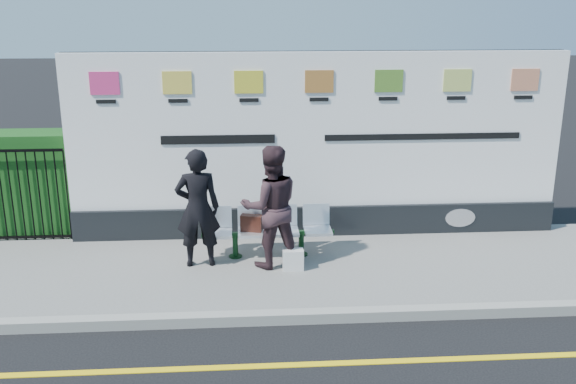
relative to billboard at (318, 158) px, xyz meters
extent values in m
plane|color=black|center=(-0.50, -3.85, -1.42)|extent=(80.00, 80.00, 0.00)
cube|color=slate|center=(-0.50, -1.35, -1.36)|extent=(14.00, 3.00, 0.12)
cube|color=gray|center=(-0.50, -2.85, -1.35)|extent=(14.00, 0.18, 0.14)
cube|color=yellow|center=(-0.50, -3.85, -1.42)|extent=(14.00, 0.10, 0.01)
cube|color=black|center=(0.00, 0.00, -1.05)|extent=(8.00, 0.30, 0.50)
cube|color=white|center=(0.00, 0.00, 0.45)|extent=(8.00, 0.14, 2.50)
cube|color=#184916|center=(-5.08, 0.45, -0.45)|extent=(2.35, 0.70, 1.70)
imported|color=black|center=(-1.88, -1.21, -0.42)|extent=(0.67, 0.47, 1.76)
imported|color=#342227|center=(-0.82, -1.29, -0.39)|extent=(0.99, 0.83, 1.81)
cube|color=#33150E|center=(-1.10, -0.95, -0.76)|extent=(0.34, 0.21, 0.25)
cube|color=silver|center=(-0.51, -1.48, -1.15)|extent=(0.30, 0.18, 0.30)
camera|label=1|loc=(-1.17, -10.09, 2.47)|focal=40.00mm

